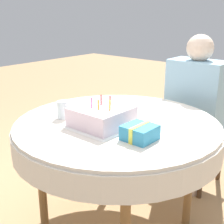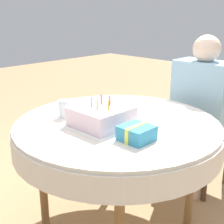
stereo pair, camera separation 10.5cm
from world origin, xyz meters
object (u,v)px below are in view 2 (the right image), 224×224
at_px(birthday_cake, 101,116).
at_px(person, 201,101).
at_px(gift_box, 137,133).
at_px(chair, 205,123).
at_px(drinking_glass, 64,109).

bearing_deg(birthday_cake, person, 83.64).
height_order(person, gift_box, person).
distance_m(person, birthday_cake, 0.93).
bearing_deg(person, birthday_cake, -96.66).
distance_m(chair, birthday_cake, 1.06).
xyz_separation_m(chair, birthday_cake, (-0.10, -1.02, 0.29)).
bearing_deg(drinking_glass, person, 69.59).
distance_m(chair, person, 0.22).
xyz_separation_m(birthday_cake, drinking_glass, (-0.26, -0.05, -0.00)).
distance_m(person, gift_box, 0.96).
relative_size(chair, person, 0.81).
bearing_deg(chair, person, -90.00).
bearing_deg(birthday_cake, gift_box, -4.71).
distance_m(person, drinking_glass, 1.05).
xyz_separation_m(birthday_cake, gift_box, (0.28, -0.02, -0.02)).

